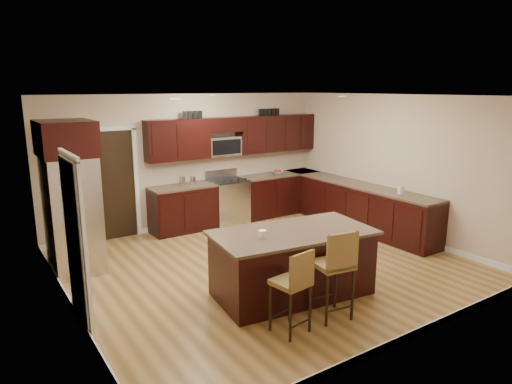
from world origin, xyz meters
TOP-DOWN VIEW (x-y plane):
  - floor at (0.00, 0.00)m, footprint 6.00×6.00m
  - ceiling at (0.00, 0.00)m, footprint 6.00×6.00m
  - wall_back at (0.00, 2.75)m, footprint 6.00×0.00m
  - wall_left at (-3.00, 0.00)m, footprint 0.00×5.50m
  - wall_right at (3.00, 0.00)m, footprint 0.00×5.50m
  - base_cabinets at (1.90, 1.45)m, footprint 4.02×3.96m
  - upper_cabinets at (1.04, 2.58)m, footprint 4.00×0.33m
  - range at (0.68, 2.45)m, footprint 0.76×0.64m
  - microwave at (0.68, 2.60)m, footprint 0.76×0.31m
  - doorway at (-1.65, 2.73)m, footprint 0.85×0.03m
  - pantry_door at (-2.98, -0.30)m, footprint 0.03×0.80m
  - letter_decor at (0.90, 2.58)m, footprint 2.20×0.03m
  - island at (-0.32, -1.05)m, footprint 2.31×1.41m
  - stool_left at (-0.95, -1.89)m, footprint 0.44×0.44m
  - stool_mid at (-0.32, -1.90)m, footprint 0.50×0.50m
  - refrigerator at (-2.62, 1.52)m, footprint 0.79×0.97m
  - floor_mat at (0.51, 1.36)m, footprint 1.06×0.74m
  - fruit_bowl at (1.98, 2.45)m, footprint 0.30×0.30m
  - soap_bottle at (2.70, -0.40)m, footprint 0.12×0.12m
  - canister_tall at (-0.35, 2.45)m, footprint 0.12×0.12m
  - canister_short at (-0.12, 2.45)m, footprint 0.11×0.11m
  - island_jar at (-0.82, -1.05)m, footprint 0.10×0.10m

SIDE VIEW (x-z plane):
  - floor at x=0.00m, z-range 0.00..0.00m
  - floor_mat at x=0.51m, z-range 0.00..0.01m
  - island at x=-0.32m, z-range -0.03..0.89m
  - base_cabinets at x=1.90m, z-range 0.00..0.92m
  - range at x=0.68m, z-range -0.08..1.03m
  - stool_left at x=-0.95m, z-range 0.13..1.16m
  - stool_mid at x=-0.32m, z-range 0.14..1.30m
  - fruit_bowl at x=1.98m, z-range 0.92..0.98m
  - island_jar at x=-0.82m, z-range 0.92..1.02m
  - canister_short at x=-0.12m, z-range 0.92..1.08m
  - canister_tall at x=-0.35m, z-range 0.92..1.10m
  - pantry_door at x=-2.98m, z-range 0.00..2.04m
  - soap_bottle at x=2.70m, z-range 0.92..1.12m
  - doorway at x=-1.65m, z-range 0.00..2.06m
  - refrigerator at x=-2.62m, z-range 0.03..2.38m
  - wall_back at x=0.00m, z-range -1.65..4.35m
  - wall_left at x=-3.00m, z-range -1.40..4.10m
  - wall_right at x=3.00m, z-range -1.40..4.10m
  - microwave at x=0.68m, z-range 1.42..1.82m
  - upper_cabinets at x=1.04m, z-range 1.44..2.24m
  - letter_decor at x=0.90m, z-range 2.22..2.37m
  - ceiling at x=0.00m, z-range 2.70..2.70m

